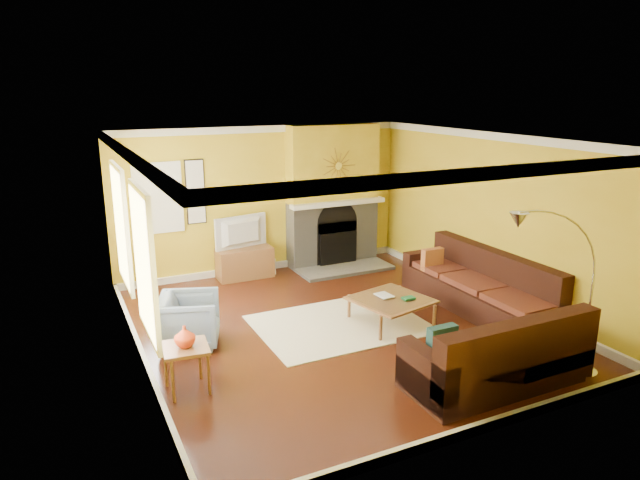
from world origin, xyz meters
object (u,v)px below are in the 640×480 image
media_console (245,263)px  arc_lamp (556,300)px  coffee_table (391,311)px  armchair (190,320)px  sectional_sofa (445,302)px  side_table (187,369)px

media_console → arc_lamp: 5.66m
coffee_table → media_console: (-1.25, 2.95, 0.08)m
media_console → armchair: armchair is taller
sectional_sofa → armchair: bearing=161.2°
sectional_sofa → media_console: size_ratio=3.79×
side_table → sectional_sofa: bearing=0.8°
coffee_table → media_console: 3.20m
coffee_table → arc_lamp: (0.68, -2.31, 0.86)m
media_console → armchair: bearing=-123.4°
coffee_table → side_table: (-3.13, -0.61, 0.08)m
coffee_table → armchair: bearing=168.5°
sectional_sofa → media_console: bearing=116.9°
sectional_sofa → media_console: 3.94m
media_console → sectional_sofa: bearing=-63.1°
sectional_sofa → side_table: size_ratio=6.88×
arc_lamp → sectional_sofa: bearing=95.2°
sectional_sofa → armchair: (-3.34, 1.14, -0.10)m
armchair → arc_lamp: size_ratio=0.37×
coffee_table → armchair: armchair is taller
media_console → arc_lamp: arc_lamp is taller
side_table → arc_lamp: arc_lamp is taller
sectional_sofa → media_console: (-1.78, 3.51, -0.17)m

